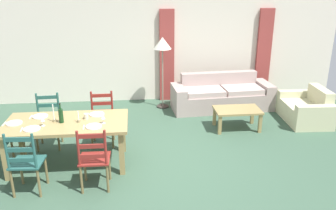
{
  "coord_description": "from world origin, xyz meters",
  "views": [
    {
      "loc": [
        -0.21,
        -5.0,
        2.83
      ],
      "look_at": [
        0.36,
        0.69,
        0.75
      ],
      "focal_mm": 36.93,
      "sensor_mm": 36.0,
      "label": 1
    }
  ],
  "objects": [
    {
      "name": "candle_short",
      "position": [
        -1.09,
        0.06,
        0.8
      ],
      "size": [
        0.05,
        0.05,
        0.18
      ],
      "color": "#998C66",
      "rests_on": "dining_table"
    },
    {
      "name": "dining_chair_near_right",
      "position": [
        -0.81,
        -0.64,
        0.48
      ],
      "size": [
        0.43,
        0.41,
        0.96
      ],
      "color": "maroon",
      "rests_on": "ground_plane"
    },
    {
      "name": "couch",
      "position": [
        1.78,
        2.44,
        0.29
      ],
      "size": [
        2.33,
        0.96,
        0.8
      ],
      "color": "#AC968E",
      "rests_on": "ground_plane"
    },
    {
      "name": "dining_chair_far_right",
      "position": [
        -0.81,
        0.83,
        0.48
      ],
      "size": [
        0.42,
        0.4,
        0.96
      ],
      "color": "maroon",
      "rests_on": "ground_plane"
    },
    {
      "name": "standing_lamp",
      "position": [
        0.44,
        2.63,
        1.41
      ],
      "size": [
        0.4,
        0.4,
        1.64
      ],
      "color": "#332D28",
      "rests_on": "ground_plane"
    },
    {
      "name": "candle_tall",
      "position": [
        -1.47,
        0.12,
        0.83
      ],
      "size": [
        0.05,
        0.05,
        0.29
      ],
      "color": "#998C66",
      "rests_on": "dining_table"
    },
    {
      "name": "dining_chair_far_left",
      "position": [
        -1.75,
        0.83,
        0.48
      ],
      "size": [
        0.43,
        0.41,
        0.96
      ],
      "color": "#25574B",
      "rests_on": "ground_plane"
    },
    {
      "name": "dinner_plate_head_west",
      "position": [
        -2.07,
        0.1,
        0.76
      ],
      "size": [
        0.24,
        0.24,
        0.02
      ],
      "primitive_type": "cylinder",
      "color": "white",
      "rests_on": "dining_table"
    },
    {
      "name": "ground_plane",
      "position": [
        0.0,
        0.0,
        -0.01
      ],
      "size": [
        9.6,
        9.6,
        0.02
      ],
      "primitive_type": "cube",
      "color": "#395742"
    },
    {
      "name": "dinner_plate_far_left",
      "position": [
        -1.74,
        0.35,
        0.76
      ],
      "size": [
        0.24,
        0.24,
        0.02
      ],
      "primitive_type": "cylinder",
      "color": "white",
      "rests_on": "dining_table"
    },
    {
      "name": "wall_far",
      "position": [
        0.0,
        3.3,
        1.35
      ],
      "size": [
        9.6,
        0.16,
        2.7
      ],
      "primitive_type": "cube",
      "color": "silver",
      "rests_on": "ground_plane"
    },
    {
      "name": "dining_table",
      "position": [
        -1.29,
        0.1,
        0.66
      ],
      "size": [
        1.9,
        0.96,
        0.75
      ],
      "color": "#9C844F",
      "rests_on": "ground_plane"
    },
    {
      "name": "fork_head_west",
      "position": [
        -2.22,
        0.1,
        0.75
      ],
      "size": [
        0.02,
        0.17,
        0.01
      ],
      "primitive_type": "cube",
      "rotation": [
        0.0,
        0.0,
        0.0
      ],
      "color": "silver",
      "rests_on": "dining_table"
    },
    {
      "name": "armchair_upholstered",
      "position": [
        3.4,
        1.47,
        0.25
      ],
      "size": [
        0.86,
        1.2,
        0.72
      ],
      "color": "beige",
      "rests_on": "ground_plane"
    },
    {
      "name": "fork_far_left",
      "position": [
        -1.89,
        0.35,
        0.75
      ],
      "size": [
        0.02,
        0.17,
        0.01
      ],
      "primitive_type": "cube",
      "rotation": [
        0.0,
        0.0,
        -0.02
      ],
      "color": "silver",
      "rests_on": "dining_table"
    },
    {
      "name": "dinner_plate_far_right",
      "position": [
        -0.84,
        0.35,
        0.76
      ],
      "size": [
        0.24,
        0.24,
        0.02
      ],
      "primitive_type": "cylinder",
      "color": "white",
      "rests_on": "dining_table"
    },
    {
      "name": "wine_glass_near_left",
      "position": [
        -1.61,
        -0.04,
        0.86
      ],
      "size": [
        0.06,
        0.06,
        0.16
      ],
      "color": "white",
      "rests_on": "dining_table"
    },
    {
      "name": "curtain_panel_right",
      "position": [
        2.99,
        3.16,
        1.1
      ],
      "size": [
        0.35,
        0.08,
        2.2
      ],
      "primitive_type": "cube",
      "color": "#9A3A36",
      "rests_on": "ground_plane"
    },
    {
      "name": "curtain_panel_left",
      "position": [
        0.59,
        3.16,
        1.1
      ],
      "size": [
        0.35,
        0.08,
        2.2
      ],
      "primitive_type": "cube",
      "color": "#9A3A36",
      "rests_on": "ground_plane"
    },
    {
      "name": "fork_far_right",
      "position": [
        -0.99,
        0.35,
        0.75
      ],
      "size": [
        0.03,
        0.17,
        0.01
      ],
      "primitive_type": "cube",
      "rotation": [
        0.0,
        0.0,
        -0.05
      ],
      "color": "silver",
      "rests_on": "dining_table"
    },
    {
      "name": "fork_near_left",
      "position": [
        -1.89,
        -0.15,
        0.75
      ],
      "size": [
        0.03,
        0.17,
        0.01
      ],
      "primitive_type": "cube",
      "rotation": [
        0.0,
        0.0,
        0.08
      ],
      "color": "silver",
      "rests_on": "dining_table"
    },
    {
      "name": "wine_glass_near_right",
      "position": [
        -0.71,
        -0.03,
        0.86
      ],
      "size": [
        0.06,
        0.06,
        0.16
      ],
      "color": "white",
      "rests_on": "dining_table"
    },
    {
      "name": "dining_chair_near_left",
      "position": [
        -1.73,
        -0.65,
        0.48
      ],
      "size": [
        0.45,
        0.43,
        0.96
      ],
      "color": "#265852",
      "rests_on": "ground_plane"
    },
    {
      "name": "dinner_plate_near_right",
      "position": [
        -0.84,
        -0.15,
        0.76
      ],
      "size": [
        0.24,
        0.24,
        0.02
      ],
      "primitive_type": "cylinder",
      "color": "white",
      "rests_on": "dining_table"
    },
    {
      "name": "fork_near_right",
      "position": [
        -0.99,
        -0.15,
        0.75
      ],
      "size": [
        0.03,
        0.17,
        0.01
      ],
      "primitive_type": "cube",
      "rotation": [
        0.0,
        0.0,
        0.07
      ],
      "color": "silver",
      "rests_on": "dining_table"
    },
    {
      "name": "coffee_table",
      "position": [
        1.8,
        1.23,
        0.36
      ],
      "size": [
        0.9,
        0.56,
        0.42
      ],
      "color": "#9C844F",
      "rests_on": "ground_plane"
    },
    {
      "name": "coffee_cup_primary",
      "position": [
        -0.99,
        0.18,
        0.8
      ],
      "size": [
        0.07,
        0.07,
        0.09
      ],
      "primitive_type": "cylinder",
      "color": "beige",
      "rests_on": "dining_table"
    },
    {
      "name": "dinner_plate_near_left",
      "position": [
        -1.74,
        -0.15,
        0.76
      ],
      "size": [
        0.24,
        0.24,
        0.02
      ],
      "primitive_type": "cylinder",
      "color": "white",
      "rests_on": "dining_table"
    },
    {
      "name": "wine_bottle",
      "position": [
        -1.35,
        0.07,
        0.87
      ],
      "size": [
        0.07,
        0.07,
        0.32
      ],
      "color": "#143819",
      "rests_on": "dining_table"
    }
  ]
}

